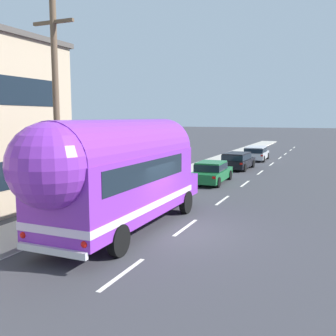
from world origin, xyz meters
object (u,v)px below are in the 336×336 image
object	(u,v)px
painted_bus	(117,171)
utility_pole	(56,111)
car_lead	(211,171)
car_second	(237,160)
car_third	(256,152)

from	to	relation	value
painted_bus	utility_pole	bearing A→B (deg)	175.10
car_lead	car_second	size ratio (longest dim) A/B	1.07
utility_pole	car_lead	size ratio (longest dim) A/B	1.81
car_lead	car_third	xyz separation A→B (m)	(0.25, 14.18, 0.06)
car_second	car_third	bearing A→B (deg)	88.50
car_third	painted_bus	bearing A→B (deg)	-90.20
car_lead	car_third	world-z (taller)	same
car_third	car_lead	bearing A→B (deg)	-90.99
car_lead	car_second	bearing A→B (deg)	89.52
painted_bus	car_lead	distance (m)	12.11
painted_bus	car_third	xyz separation A→B (m)	(0.09, 26.19, -1.51)
utility_pole	painted_bus	distance (m)	3.50
utility_pole	car_second	xyz separation A→B (m)	(2.68, 18.84, -3.64)
painted_bus	car_lead	bearing A→B (deg)	90.74
painted_bus	car_second	bearing A→B (deg)	90.29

